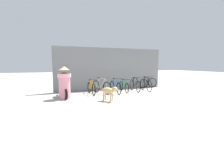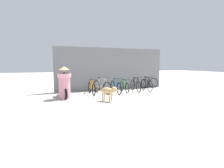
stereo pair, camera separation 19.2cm
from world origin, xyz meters
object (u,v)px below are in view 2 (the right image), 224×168
at_px(bicycle_2, 116,87).
at_px(bicycle_5, 147,85).
at_px(motorcycle, 64,89).
at_px(spare_tire_left, 145,84).
at_px(bicycle_0, 92,88).
at_px(stray_dog, 109,91).
at_px(person_in_robes, 65,83).
at_px(spare_tire_right, 153,83).
at_px(bicycle_1, 102,87).
at_px(bicycle_3, 124,87).
at_px(bicycle_4, 135,85).

height_order(bicycle_2, bicycle_5, bicycle_5).
distance_m(motorcycle, spare_tire_left, 5.80).
xyz_separation_m(bicycle_0, spare_tire_left, (4.09, 1.07, -0.03)).
distance_m(bicycle_0, bicycle_5, 3.50).
bearing_deg(stray_dog, person_in_robes, -164.11).
xyz_separation_m(stray_dog, spare_tire_left, (3.84, 3.17, -0.15)).
bearing_deg(bicycle_5, spare_tire_right, 140.42).
bearing_deg(bicycle_1, bicycle_3, 71.27).
distance_m(bicycle_0, motorcycle, 1.57).
bearing_deg(person_in_robes, bicycle_5, -142.43).
bearing_deg(person_in_robes, bicycle_1, -129.25).
bearing_deg(bicycle_5, bicycle_1, -84.26).
relative_size(bicycle_1, bicycle_4, 0.98).
bearing_deg(bicycle_0, spare_tire_left, 105.63).
relative_size(bicycle_3, stray_dog, 1.78).
bearing_deg(bicycle_2, spare_tire_right, 112.58).
xyz_separation_m(bicycle_0, bicycle_3, (2.03, 0.02, -0.01)).
distance_m(bicycle_3, spare_tire_right, 2.97).
xyz_separation_m(bicycle_1, bicycle_3, (1.43, -0.01, -0.05)).
bearing_deg(bicycle_1, spare_tire_left, 88.22).
xyz_separation_m(person_in_robes, spare_tire_right, (6.35, 1.84, -0.44)).
height_order(motorcycle, spare_tire_right, motorcycle).
bearing_deg(spare_tire_left, bicycle_1, -163.42).
bearing_deg(bicycle_1, spare_tire_right, 85.41).
relative_size(bicycle_3, bicycle_4, 0.94).
bearing_deg(bicycle_5, person_in_robes, -73.89).
distance_m(bicycle_2, person_in_robes, 3.00).
bearing_deg(spare_tire_right, bicycle_4, -152.84).
xyz_separation_m(stray_dog, person_in_robes, (-1.80, 1.32, 0.31)).
height_order(bicycle_2, bicycle_3, bicycle_2).
distance_m(bicycle_4, bicycle_5, 0.72).
xyz_separation_m(bicycle_2, bicycle_3, (0.66, 0.22, -0.03)).
bearing_deg(motorcycle, bicycle_2, 90.07).
bearing_deg(bicycle_3, bicycle_2, -64.66).
distance_m(spare_tire_left, spare_tire_right, 0.72).
distance_m(bicycle_3, motorcycle, 3.59).
bearing_deg(spare_tire_right, motorcycle, -167.96).
distance_m(bicycle_1, bicycle_3, 1.43).
relative_size(bicycle_1, bicycle_5, 1.00).
relative_size(bicycle_0, stray_dog, 1.80).
bearing_deg(bicycle_1, bicycle_5, 68.79).
height_order(bicycle_1, spare_tire_left, bicycle_1).
bearing_deg(person_in_robes, motorcycle, -59.96).
relative_size(motorcycle, person_in_robes, 1.23).
height_order(bicycle_3, stray_dog, bicycle_3).
xyz_separation_m(bicycle_5, motorcycle, (-5.04, -0.18, 0.04)).
distance_m(motorcycle, spare_tire_right, 6.50).
distance_m(bicycle_3, stray_dog, 2.77).
bearing_deg(stray_dog, spare_tire_right, 87.05).
bearing_deg(stray_dog, bicycle_4, 92.27).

